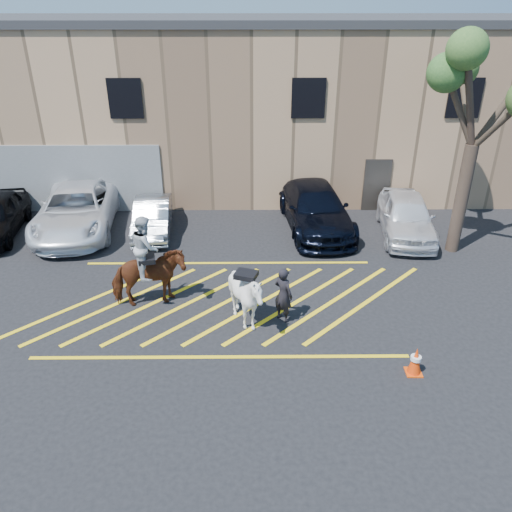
{
  "coord_description": "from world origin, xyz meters",
  "views": [
    {
      "loc": [
        0.83,
        -12.73,
        7.97
      ],
      "look_at": [
        0.94,
        0.2,
        1.3
      ],
      "focal_mm": 35.0,
      "sensor_mm": 36.0,
      "label": 1
    }
  ],
  "objects_px": {
    "traffic_cone": "(415,361)",
    "tree": "(484,83)",
    "saddled_white": "(246,297)",
    "handler": "(283,295)",
    "car_silver_sedan": "(152,217)",
    "car_blue_suv": "(315,208)",
    "car_white_pickup": "(77,209)",
    "mounted_bay": "(148,271)",
    "car_white_suv": "(406,216)"
  },
  "relations": [
    {
      "from": "traffic_cone",
      "to": "car_silver_sedan",
      "type": "bearing_deg",
      "value": 132.95
    },
    {
      "from": "car_blue_suv",
      "to": "handler",
      "type": "height_order",
      "value": "car_blue_suv"
    },
    {
      "from": "car_blue_suv",
      "to": "car_white_suv",
      "type": "distance_m",
      "value": 3.41
    },
    {
      "from": "mounted_bay",
      "to": "saddled_white",
      "type": "bearing_deg",
      "value": -20.65
    },
    {
      "from": "mounted_bay",
      "to": "saddled_white",
      "type": "xyz_separation_m",
      "value": [
        2.8,
        -1.05,
        -0.24
      ]
    },
    {
      "from": "car_white_suv",
      "to": "car_blue_suv",
      "type": "bearing_deg",
      "value": 174.47
    },
    {
      "from": "car_silver_sedan",
      "to": "mounted_bay",
      "type": "distance_m",
      "value": 5.21
    },
    {
      "from": "car_white_pickup",
      "to": "saddled_white",
      "type": "relative_size",
      "value": 2.98
    },
    {
      "from": "mounted_bay",
      "to": "traffic_cone",
      "type": "height_order",
      "value": "mounted_bay"
    },
    {
      "from": "car_white_suv",
      "to": "tree",
      "type": "xyz_separation_m",
      "value": [
        1.35,
        -1.3,
        4.92
      ]
    },
    {
      "from": "car_white_suv",
      "to": "traffic_cone",
      "type": "bearing_deg",
      "value": -96.89
    },
    {
      "from": "car_silver_sedan",
      "to": "saddled_white",
      "type": "height_order",
      "value": "saddled_white"
    },
    {
      "from": "car_white_pickup",
      "to": "tree",
      "type": "relative_size",
      "value": 0.81
    },
    {
      "from": "handler",
      "to": "tree",
      "type": "distance_m",
      "value": 9.04
    },
    {
      "from": "car_white_pickup",
      "to": "mounted_bay",
      "type": "relative_size",
      "value": 2.12
    },
    {
      "from": "traffic_cone",
      "to": "saddled_white",
      "type": "bearing_deg",
      "value": 153.23
    },
    {
      "from": "car_white_pickup",
      "to": "car_blue_suv",
      "type": "xyz_separation_m",
      "value": [
        9.14,
        0.12,
        -0.01
      ]
    },
    {
      "from": "car_blue_suv",
      "to": "tree",
      "type": "bearing_deg",
      "value": -29.38
    },
    {
      "from": "car_blue_suv",
      "to": "saddled_white",
      "type": "distance_m",
      "value": 7.08
    },
    {
      "from": "handler",
      "to": "traffic_cone",
      "type": "height_order",
      "value": "handler"
    },
    {
      "from": "car_blue_suv",
      "to": "mounted_bay",
      "type": "distance_m",
      "value": 7.73
    },
    {
      "from": "car_white_pickup",
      "to": "car_blue_suv",
      "type": "distance_m",
      "value": 9.14
    },
    {
      "from": "tree",
      "to": "handler",
      "type": "bearing_deg",
      "value": -145.5
    },
    {
      "from": "car_white_suv",
      "to": "handler",
      "type": "bearing_deg",
      "value": -124.52
    },
    {
      "from": "car_white_suv",
      "to": "mounted_bay",
      "type": "bearing_deg",
      "value": -144.44
    },
    {
      "from": "car_white_suv",
      "to": "saddled_white",
      "type": "bearing_deg",
      "value": -128.62
    },
    {
      "from": "traffic_cone",
      "to": "mounted_bay",
      "type": "bearing_deg",
      "value": 155.67
    },
    {
      "from": "mounted_bay",
      "to": "tree",
      "type": "relative_size",
      "value": 0.38
    },
    {
      "from": "car_silver_sedan",
      "to": "car_blue_suv",
      "type": "xyz_separation_m",
      "value": [
        6.22,
        0.41,
        0.19
      ]
    },
    {
      "from": "car_white_suv",
      "to": "mounted_bay",
      "type": "height_order",
      "value": "mounted_bay"
    },
    {
      "from": "car_white_suv",
      "to": "handler",
      "type": "xyz_separation_m",
      "value": [
        -4.92,
        -5.61,
        0.04
      ]
    },
    {
      "from": "car_white_suv",
      "to": "saddled_white",
      "type": "distance_m",
      "value": 8.34
    },
    {
      "from": "car_white_suv",
      "to": "tree",
      "type": "relative_size",
      "value": 0.62
    },
    {
      "from": "car_blue_suv",
      "to": "handler",
      "type": "bearing_deg",
      "value": -110.06
    },
    {
      "from": "traffic_cone",
      "to": "tree",
      "type": "relative_size",
      "value": 0.1
    },
    {
      "from": "car_blue_suv",
      "to": "handler",
      "type": "relative_size",
      "value": 3.45
    },
    {
      "from": "car_white_pickup",
      "to": "mounted_bay",
      "type": "distance_m",
      "value": 6.59
    },
    {
      "from": "car_white_suv",
      "to": "saddled_white",
      "type": "relative_size",
      "value": 2.28
    },
    {
      "from": "car_silver_sedan",
      "to": "car_blue_suv",
      "type": "bearing_deg",
      "value": -2.06
    },
    {
      "from": "car_white_pickup",
      "to": "car_silver_sedan",
      "type": "distance_m",
      "value": 2.94
    },
    {
      "from": "car_silver_sedan",
      "to": "car_blue_suv",
      "type": "distance_m",
      "value": 6.24
    },
    {
      "from": "traffic_cone",
      "to": "car_blue_suv",
      "type": "bearing_deg",
      "value": 99.35
    },
    {
      "from": "car_silver_sedan",
      "to": "handler",
      "type": "xyz_separation_m",
      "value": [
        4.63,
        -5.93,
        0.19
      ]
    },
    {
      "from": "mounted_bay",
      "to": "traffic_cone",
      "type": "bearing_deg",
      "value": -24.33
    },
    {
      "from": "car_white_suv",
      "to": "handler",
      "type": "relative_size",
      "value": 2.79
    },
    {
      "from": "saddled_white",
      "to": "car_silver_sedan",
      "type": "bearing_deg",
      "value": 120.36
    },
    {
      "from": "mounted_bay",
      "to": "saddled_white",
      "type": "height_order",
      "value": "mounted_bay"
    },
    {
      "from": "traffic_cone",
      "to": "handler",
      "type": "bearing_deg",
      "value": 142.92
    },
    {
      "from": "traffic_cone",
      "to": "tree",
      "type": "xyz_separation_m",
      "value": [
        3.26,
        6.59,
        5.33
      ]
    },
    {
      "from": "car_white_suv",
      "to": "handler",
      "type": "distance_m",
      "value": 7.47
    }
  ]
}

